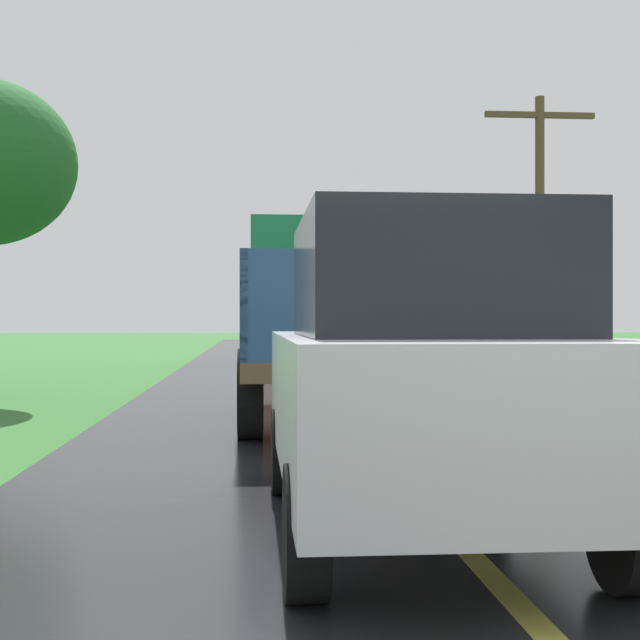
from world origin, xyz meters
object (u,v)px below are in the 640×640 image
Objects in this scene: banana_truck_near at (326,315)px; utility_pole_roadside at (540,225)px; banana_truck_far at (290,318)px; following_car at (419,372)px.

utility_pole_roadside is (5.20, 6.37, 2.00)m from banana_truck_near.
banana_truck_far is at bearing 89.61° from banana_truck_near.
banana_truck_far is 20.75m from following_car.
utility_pole_roadside is at bearing 68.50° from following_car.
banana_truck_far is 0.93× the size of utility_pole_roadside.
following_car is (-0.02, -6.87, -0.39)m from banana_truck_near.
utility_pole_roadside reaches higher than banana_truck_near.
banana_truck_near reaches higher than following_car.
following_car is at bearing -90.14° from banana_truck_near.
following_car is at bearing -111.50° from utility_pole_roadside.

